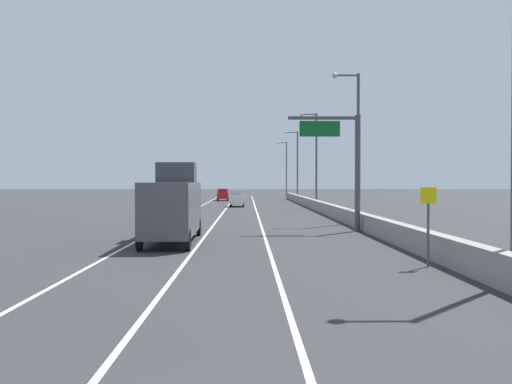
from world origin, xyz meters
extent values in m
plane|color=#2D2D30|center=(0.00, 64.00, 0.00)|extent=(320.00, 320.00, 0.00)
cube|color=silver|center=(-5.50, 55.00, 0.00)|extent=(0.16, 130.00, 0.00)
cube|color=silver|center=(-2.00, 55.00, 0.00)|extent=(0.16, 130.00, 0.00)
cube|color=silver|center=(1.50, 55.00, 0.00)|extent=(0.16, 130.00, 0.00)
cube|color=gray|center=(8.21, 40.00, 0.55)|extent=(0.60, 120.00, 1.10)
cylinder|color=#47474C|center=(7.61, 30.59, 3.75)|extent=(0.36, 0.36, 7.50)
cube|color=#47474C|center=(5.36, 30.59, 7.30)|extent=(4.50, 0.20, 0.20)
cube|color=#0C5923|center=(5.14, 30.47, 6.60)|extent=(2.60, 0.10, 1.00)
cylinder|color=#4C4C51|center=(7.31, 15.48, 1.20)|extent=(0.10, 0.10, 2.40)
cube|color=yellow|center=(7.31, 15.44, 2.70)|extent=(0.60, 0.04, 0.60)
cylinder|color=#4C4C51|center=(9.01, 37.53, 5.74)|extent=(0.24, 0.24, 11.49)
cube|color=#4C4C51|center=(8.11, 37.53, 11.34)|extent=(1.80, 0.12, 0.12)
sphere|color=beige|center=(7.21, 37.53, 11.34)|extent=(0.44, 0.44, 0.44)
cylinder|color=#4C4C51|center=(8.91, 62.75, 5.74)|extent=(0.24, 0.24, 11.49)
cube|color=#4C4C51|center=(8.01, 62.75, 11.34)|extent=(1.80, 0.12, 0.12)
sphere|color=beige|center=(7.11, 62.75, 11.34)|extent=(0.44, 0.44, 0.44)
cylinder|color=#4C4C51|center=(8.87, 87.97, 5.74)|extent=(0.24, 0.24, 11.49)
cube|color=#4C4C51|center=(7.97, 87.97, 11.34)|extent=(1.80, 0.12, 0.12)
sphere|color=beige|center=(7.07, 87.97, 11.34)|extent=(0.44, 0.44, 0.44)
cylinder|color=#4C4C51|center=(8.80, 113.19, 5.74)|extent=(0.24, 0.24, 11.49)
cube|color=#4C4C51|center=(7.90, 113.19, 11.34)|extent=(1.80, 0.12, 0.12)
sphere|color=beige|center=(7.00, 113.19, 11.34)|extent=(0.44, 0.44, 0.44)
cube|color=white|center=(-0.78, 65.93, 0.91)|extent=(1.71, 4.22, 1.14)
cube|color=#96969E|center=(-0.78, 65.50, 1.78)|extent=(1.50, 1.90, 0.60)
cylinder|color=black|center=(-1.55, 67.59, 0.34)|extent=(0.22, 0.68, 0.68)
cylinder|color=black|center=(0.00, 67.59, 0.34)|extent=(0.22, 0.68, 0.68)
cylinder|color=black|center=(-1.55, 64.27, 0.34)|extent=(0.22, 0.68, 0.68)
cylinder|color=black|center=(-0.01, 64.26, 0.34)|extent=(0.22, 0.68, 0.68)
cube|color=#1E389E|center=(-6.39, 46.53, 0.84)|extent=(1.90, 4.51, 0.99)
cube|color=navy|center=(-6.39, 46.08, 1.63)|extent=(1.66, 2.04, 0.60)
cylinder|color=black|center=(-7.26, 48.33, 0.34)|extent=(0.23, 0.68, 0.68)
cylinder|color=black|center=(-5.55, 48.34, 0.34)|extent=(0.23, 0.68, 0.68)
cylinder|color=black|center=(-7.23, 44.73, 0.34)|extent=(0.23, 0.68, 0.68)
cylinder|color=black|center=(-5.52, 44.74, 0.34)|extent=(0.23, 0.68, 0.68)
cube|color=red|center=(-3.54, 87.90, 0.87)|extent=(1.92, 4.28, 1.06)
cube|color=maroon|center=(-3.53, 87.47, 1.70)|extent=(1.65, 1.94, 0.60)
cylinder|color=black|center=(-4.42, 89.55, 0.34)|extent=(0.24, 0.68, 0.68)
cylinder|color=black|center=(-2.75, 89.58, 0.34)|extent=(0.24, 0.68, 0.68)
cylinder|color=black|center=(-4.34, 86.21, 0.34)|extent=(0.24, 0.68, 0.68)
cylinder|color=black|center=(-2.67, 86.25, 0.34)|extent=(0.24, 0.68, 0.68)
cube|color=#4C4C51|center=(-3.45, 24.15, 1.84)|extent=(2.56, 8.83, 2.67)
cube|color=#3A3A45|center=(-3.49, 26.08, 3.72)|extent=(2.15, 1.97, 1.10)
cylinder|color=black|center=(-4.64, 27.82, 0.50)|extent=(0.24, 1.00, 1.00)
cylinder|color=black|center=(-2.40, 27.86, 0.50)|extent=(0.24, 1.00, 1.00)
cylinder|color=black|center=(-4.51, 20.44, 0.50)|extent=(0.24, 1.00, 1.00)
cylinder|color=black|center=(-2.27, 20.48, 0.50)|extent=(0.24, 1.00, 1.00)
camera|label=1|loc=(0.47, -5.64, 3.23)|focal=39.57mm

